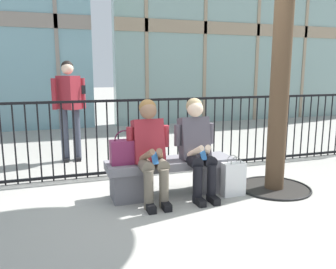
# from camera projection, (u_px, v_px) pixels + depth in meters

# --- Properties ---
(ground_plane) EXTENTS (60.00, 60.00, 0.00)m
(ground_plane) POSITION_uv_depth(u_px,v_px,m) (170.00, 194.00, 4.34)
(ground_plane) COLOR #9E9B93
(stone_bench) EXTENTS (1.60, 0.44, 0.45)m
(stone_bench) POSITION_uv_depth(u_px,v_px,m) (170.00, 173.00, 4.29)
(stone_bench) COLOR slate
(stone_bench) RESTS_ON ground
(seated_person_with_phone) EXTENTS (0.52, 0.66, 1.21)m
(seated_person_with_phone) POSITION_uv_depth(u_px,v_px,m) (150.00, 148.00, 4.01)
(seated_person_with_phone) COLOR #6B6051
(seated_person_with_phone) RESTS_ON ground
(seated_person_companion) EXTENTS (0.52, 0.66, 1.21)m
(seated_person_companion) POSITION_uv_depth(u_px,v_px,m) (197.00, 144.00, 4.19)
(seated_person_companion) COLOR black
(seated_person_companion) RESTS_ON ground
(handbag_on_bench) EXTENTS (0.33, 0.18, 0.41)m
(handbag_on_bench) POSITION_uv_depth(u_px,v_px,m) (124.00, 151.00, 4.04)
(handbag_on_bench) COLOR #7A234C
(handbag_on_bench) RESTS_ON stone_bench
(shopping_bag) EXTENTS (0.29, 0.14, 0.51)m
(shopping_bag) POSITION_uv_depth(u_px,v_px,m) (233.00, 179.00, 4.26)
(shopping_bag) COLOR white
(shopping_bag) RESTS_ON ground
(bystander_at_railing) EXTENTS (0.55, 0.44, 1.71)m
(bystander_at_railing) POSITION_uv_depth(u_px,v_px,m) (69.00, 103.00, 5.81)
(bystander_at_railing) COLOR #383D4C
(bystander_at_railing) RESTS_ON ground
(plaza_railing) EXTENTS (8.15, 0.04, 1.13)m
(plaza_railing) POSITION_uv_depth(u_px,v_px,m) (149.00, 135.00, 5.19)
(plaza_railing) COLOR black
(plaza_railing) RESTS_ON ground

